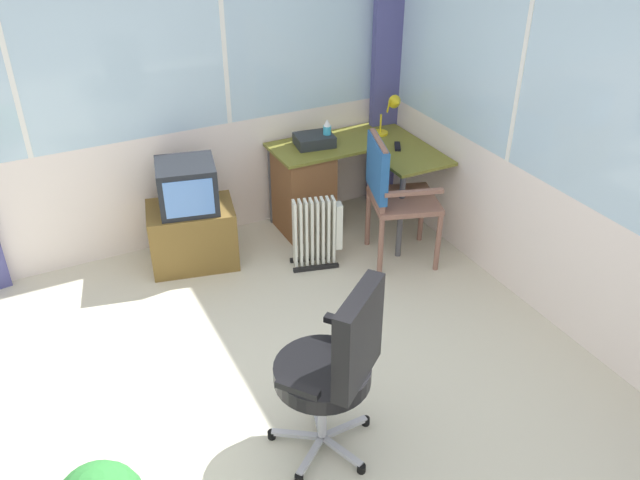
{
  "coord_description": "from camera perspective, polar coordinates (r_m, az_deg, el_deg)",
  "views": [
    {
      "loc": [
        -0.82,
        -2.36,
        2.83
      ],
      "look_at": [
        0.69,
        0.64,
        0.78
      ],
      "focal_mm": 37.05,
      "sensor_mm": 36.0,
      "label": 1
    }
  ],
  "objects": [
    {
      "name": "office_chair",
      "position": [
        3.32,
        1.47,
        -10.48
      ],
      "size": [
        0.61,
        0.61,
        1.06
      ],
      "color": "#B7B7BF",
      "rests_on": "ground"
    },
    {
      "name": "space_heater",
      "position": [
        4.97,
        -0.2,
        0.65
      ],
      "size": [
        0.41,
        0.25,
        0.57
      ],
      "color": "silver",
      "rests_on": "ground"
    },
    {
      "name": "wooden_armchair",
      "position": [
        4.91,
        5.94,
        4.78
      ],
      "size": [
        0.61,
        0.6,
        1.0
      ],
      "color": "#895E4E",
      "rests_on": "ground"
    },
    {
      "name": "tv_remote",
      "position": [
        5.32,
        6.71,
        8.04
      ],
      "size": [
        0.11,
        0.15,
        0.02
      ],
      "primitive_type": "cube",
      "rotation": [
        0.0,
        0.0,
        -0.52
      ],
      "color": "black",
      "rests_on": "desk"
    },
    {
      "name": "spray_bottle",
      "position": [
        5.3,
        0.62,
        9.26
      ],
      "size": [
        0.06,
        0.06,
        0.22
      ],
      "color": "#3BB1D6",
      "rests_on": "desk"
    },
    {
      "name": "tv_on_stand",
      "position": [
        5.05,
        -11.07,
        1.68
      ],
      "size": [
        0.72,
        0.57,
        0.84
      ],
      "color": "brown",
      "rests_on": "ground"
    },
    {
      "name": "north_window_panel",
      "position": [
        4.98,
        -16.3,
        12.54
      ],
      "size": [
        4.37,
        0.07,
        2.64
      ],
      "color": "white",
      "rests_on": "ground"
    },
    {
      "name": "ground",
      "position": [
        3.8,
        -5.17,
        -17.54
      ],
      "size": [
        5.37,
        5.56,
        0.06
      ],
      "primitive_type": "cube",
      "color": "beige"
    },
    {
      "name": "curtain_corner",
      "position": [
        5.62,
        5.89,
        15.19
      ],
      "size": [
        0.27,
        0.09,
        2.54
      ],
      "primitive_type": "cube",
      "rotation": [
        0.0,
        0.0,
        -0.07
      ],
      "color": "#4B4B88",
      "rests_on": "ground"
    },
    {
      "name": "desk_lamp",
      "position": [
        5.49,
        6.3,
        11.13
      ],
      "size": [
        0.23,
        0.19,
        0.34
      ],
      "color": "yellow",
      "rests_on": "desk"
    },
    {
      "name": "east_window_panel",
      "position": [
        4.14,
        23.75,
        7.25
      ],
      "size": [
        0.07,
        4.56,
        2.64
      ],
      "color": "white",
      "rests_on": "ground"
    },
    {
      "name": "paper_tray",
      "position": [
        5.31,
        -0.5,
        8.63
      ],
      "size": [
        0.33,
        0.27,
        0.09
      ],
      "primitive_type": "cube",
      "rotation": [
        0.0,
        0.0,
        -0.14
      ],
      "color": "#262B2E",
      "rests_on": "desk"
    },
    {
      "name": "desk",
      "position": [
        5.41,
        -0.75,
        4.71
      ],
      "size": [
        1.18,
        1.02,
        0.72
      ],
      "color": "olive",
      "rests_on": "ground"
    }
  ]
}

